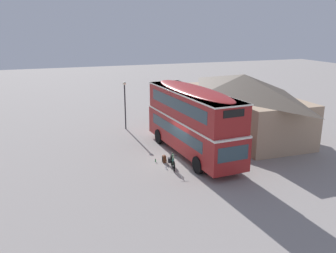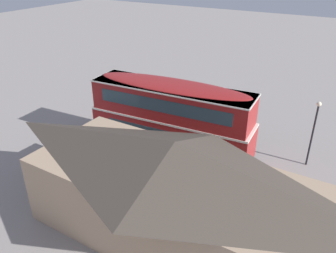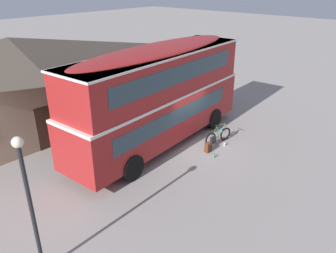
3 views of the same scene
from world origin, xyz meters
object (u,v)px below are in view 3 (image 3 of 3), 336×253
at_px(backpack_on_ground, 208,147).
at_px(water_bottle_clear_plastic, 224,144).
at_px(water_bottle_green_metal, 214,156).
at_px(double_decker_bus, 159,92).
at_px(touring_bicycle, 218,136).
at_px(street_lamp, 28,193).

xyz_separation_m(backpack_on_ground, water_bottle_clear_plastic, (1.04, -0.24, -0.16)).
bearing_deg(water_bottle_green_metal, backpack_on_ground, 62.78).
relative_size(double_decker_bus, water_bottle_green_metal, 49.54).
height_order(touring_bicycle, street_lamp, street_lamp).
height_order(double_decker_bus, touring_bicycle, double_decker_bus).
distance_m(double_decker_bus, touring_bicycle, 3.65).
xyz_separation_m(touring_bicycle, street_lamp, (-9.81, -0.74, 2.25)).
relative_size(touring_bicycle, water_bottle_green_metal, 7.88).
relative_size(backpack_on_ground, street_lamp, 0.12).
bearing_deg(water_bottle_green_metal, water_bottle_clear_plastic, 12.24).
bearing_deg(water_bottle_clear_plastic, touring_bicycle, 89.97).
xyz_separation_m(touring_bicycle, backpack_on_ground, (-1.04, -0.18, -0.11)).
height_order(touring_bicycle, water_bottle_green_metal, touring_bicycle).
bearing_deg(touring_bicycle, street_lamp, -175.70).
bearing_deg(double_decker_bus, street_lamp, -159.95).
distance_m(backpack_on_ground, water_bottle_green_metal, 0.61).
bearing_deg(backpack_on_ground, touring_bicycle, 9.66).
height_order(double_decker_bus, street_lamp, double_decker_bus).
relative_size(touring_bicycle, street_lamp, 0.40).
bearing_deg(street_lamp, backpack_on_ground, 3.66).
bearing_deg(water_bottle_green_metal, double_decker_bus, 101.10).
bearing_deg(backpack_on_ground, street_lamp, -176.34).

